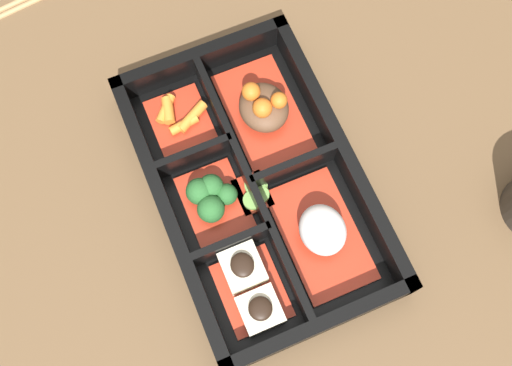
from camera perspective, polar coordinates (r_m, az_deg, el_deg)
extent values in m
plane|color=brown|center=(0.67, 0.00, -0.68)|extent=(3.00, 3.00, 0.00)
cube|color=black|center=(0.66, 0.00, -0.55)|extent=(0.34, 0.21, 0.01)
cube|color=black|center=(0.64, -8.25, -3.36)|extent=(0.34, 0.01, 0.05)
cube|color=black|center=(0.67, 7.94, 3.12)|extent=(0.34, 0.01, 0.05)
cube|color=black|center=(0.71, -5.24, 11.48)|extent=(0.01, 0.21, 0.05)
cube|color=black|center=(0.62, 6.07, -13.36)|extent=(0.01, 0.21, 0.05)
cube|color=black|center=(0.64, -0.53, -0.28)|extent=(0.31, 0.01, 0.05)
cube|color=black|center=(0.66, -5.81, 2.41)|extent=(0.01, 0.09, 0.05)
cube|color=black|center=(0.63, -2.31, -5.93)|extent=(0.01, 0.09, 0.05)
cube|color=black|center=(0.65, 3.49, 1.34)|extent=(0.01, 0.10, 0.05)
cube|color=#B22D19|center=(0.69, 0.73, 6.57)|extent=(0.13, 0.08, 0.01)
ellipsoid|color=brown|center=(0.67, 0.75, 7.20)|extent=(0.06, 0.06, 0.03)
sphere|color=#D1661E|center=(0.65, 0.61, 7.15)|extent=(0.02, 0.02, 0.02)
sphere|color=#D1661E|center=(0.66, -0.47, 8.70)|extent=(0.02, 0.02, 0.02)
sphere|color=#D1661E|center=(0.66, 2.20, 7.87)|extent=(0.02, 0.02, 0.02)
cube|color=#B22D19|center=(0.64, 6.15, -4.94)|extent=(0.13, 0.08, 0.01)
ellipsoid|color=silver|center=(0.62, 6.36, -4.46)|extent=(0.06, 0.05, 0.04)
cube|color=#B22D19|center=(0.69, -7.15, 5.71)|extent=(0.08, 0.06, 0.01)
cylinder|color=orange|center=(0.69, -8.61, 7.00)|extent=(0.03, 0.03, 0.01)
cylinder|color=orange|center=(0.68, -6.10, 6.31)|extent=(0.03, 0.04, 0.01)
cylinder|color=orange|center=(0.68, -6.90, 5.55)|extent=(0.02, 0.03, 0.01)
cylinder|color=orange|center=(0.69, -8.36, 6.85)|extent=(0.03, 0.02, 0.01)
cube|color=#B22D19|center=(0.65, -3.96, -1.89)|extent=(0.09, 0.06, 0.01)
sphere|color=#265B28|center=(0.64, -5.42, -0.79)|extent=(0.03, 0.03, 0.03)
sphere|color=#265B28|center=(0.64, -4.29, -0.35)|extent=(0.03, 0.03, 0.03)
sphere|color=#265B28|center=(0.64, -2.72, -1.27)|extent=(0.02, 0.02, 0.02)
sphere|color=#265B28|center=(0.63, -4.32, -2.48)|extent=(0.03, 0.03, 0.03)
cube|color=#B22D19|center=(0.63, -0.41, -10.25)|extent=(0.08, 0.06, 0.01)
cube|color=beige|center=(0.62, -1.29, -8.06)|extent=(0.04, 0.04, 0.02)
ellipsoid|color=black|center=(0.61, -1.32, -7.81)|extent=(0.03, 0.02, 0.01)
cube|color=beige|center=(0.62, 0.41, -12.01)|extent=(0.04, 0.04, 0.02)
ellipsoid|color=black|center=(0.60, 0.42, -11.87)|extent=(0.02, 0.02, 0.01)
cube|color=#B22D19|center=(0.65, -0.34, -0.98)|extent=(0.04, 0.03, 0.01)
cylinder|color=#75A84C|center=(0.65, 0.02, -0.47)|extent=(0.03, 0.03, 0.00)
cylinder|color=#75A84C|center=(0.65, 0.03, -1.27)|extent=(0.02, 0.02, 0.01)
cylinder|color=#75A84C|center=(0.65, 0.10, -0.40)|extent=(0.02, 0.02, 0.01)
cylinder|color=#75A84C|center=(0.65, -0.32, -1.65)|extent=(0.02, 0.02, 0.00)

